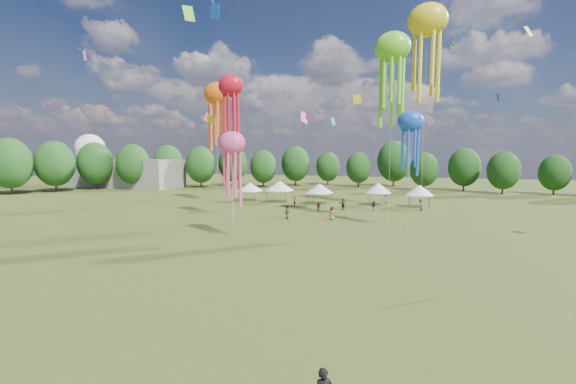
% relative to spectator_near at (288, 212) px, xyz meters
% --- Properties ---
extents(ground, '(300.00, 300.00, 0.00)m').
position_rel_spectator_near_xyz_m(ground, '(5.70, -35.56, -0.95)').
color(ground, '#384416').
rests_on(ground, ground).
extents(spectator_near, '(1.17, 1.14, 1.90)m').
position_rel_spectator_near_xyz_m(spectator_near, '(0.00, 0.00, 0.00)').
color(spectator_near, gray).
rests_on(spectator_near, ground).
extents(spectators_far, '(22.08, 23.42, 1.93)m').
position_rel_spectator_near_xyz_m(spectators_far, '(8.48, 11.91, -0.06)').
color(spectators_far, gray).
rests_on(spectators_far, ground).
extents(festival_tents, '(37.04, 6.94, 4.20)m').
position_rel_spectator_near_xyz_m(festival_tents, '(0.35, 18.21, 2.09)').
color(festival_tents, '#47474C').
rests_on(festival_tents, ground).
extents(show_kites, '(41.96, 31.46, 32.57)m').
position_rel_spectator_near_xyz_m(show_kites, '(6.26, 7.62, 20.31)').
color(show_kites, red).
rests_on(show_kites, ground).
extents(small_kites, '(70.44, 64.89, 47.13)m').
position_rel_spectator_near_xyz_m(small_kites, '(4.98, 9.04, 28.99)').
color(small_kites, red).
rests_on(small_kites, ground).
extents(treeline, '(201.57, 95.24, 13.43)m').
position_rel_spectator_near_xyz_m(treeline, '(1.84, 26.95, 5.59)').
color(treeline, '#38281C').
rests_on(treeline, ground).
extents(hangar, '(40.00, 12.00, 8.00)m').
position_rel_spectator_near_xyz_m(hangar, '(-66.30, 36.44, 3.05)').
color(hangar, gray).
rests_on(hangar, ground).
extents(radome, '(9.00, 9.00, 16.00)m').
position_rel_spectator_near_xyz_m(radome, '(-82.30, 42.44, 9.03)').
color(radome, white).
rests_on(radome, ground).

